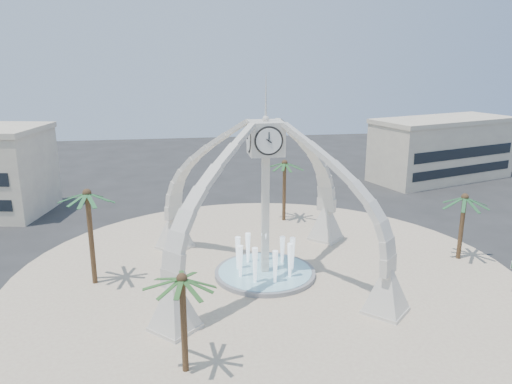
{
  "coord_description": "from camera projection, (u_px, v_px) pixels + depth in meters",
  "views": [
    {
      "loc": [
        -6.39,
        -35.93,
        16.95
      ],
      "look_at": [
        -0.41,
        2.0,
        6.39
      ],
      "focal_mm": 35.0,
      "sensor_mm": 36.0,
      "label": 1
    }
  ],
  "objects": [
    {
      "name": "clock_tower",
      "position": [
        265.0,
        197.0,
        37.95
      ],
      "size": [
        17.94,
        17.94,
        16.3
      ],
      "color": "beige",
      "rests_on": "ground"
    },
    {
      "name": "fountain",
      "position": [
        265.0,
        272.0,
        39.6
      ],
      "size": [
        8.0,
        8.0,
        3.62
      ],
      "color": "gray",
      "rests_on": "ground"
    },
    {
      "name": "palm_north",
      "position": [
        285.0,
        164.0,
        51.29
      ],
      "size": [
        4.42,
        4.42,
        7.0
      ],
      "rotation": [
        0.0,
        0.0,
        0.14
      ],
      "color": "brown",
      "rests_on": "ground"
    },
    {
      "name": "palm_west",
      "position": [
        87.0,
        195.0,
        36.47
      ],
      "size": [
        5.2,
        5.2,
        7.97
      ],
      "rotation": [
        0.0,
        0.0,
        0.33
      ],
      "color": "brown",
      "rests_on": "ground"
    },
    {
      "name": "palm_east",
      "position": [
        465.0,
        198.0,
        41.53
      ],
      "size": [
        4.48,
        4.48,
        6.27
      ],
      "rotation": [
        0.0,
        0.0,
        -0.16
      ],
      "color": "brown",
      "rests_on": "ground"
    },
    {
      "name": "plaza",
      "position": [
        265.0,
        275.0,
        39.67
      ],
      "size": [
        40.0,
        40.0,
        0.06
      ],
      "primitive_type": "cylinder",
      "color": "beige",
      "rests_on": "ground"
    },
    {
      "name": "palm_south",
      "position": [
        182.0,
        280.0,
        26.23
      ],
      "size": [
        4.75,
        4.75,
        6.31
      ],
      "rotation": [
        0.0,
        0.0,
        0.33
      ],
      "color": "brown",
      "rests_on": "ground"
    },
    {
      "name": "building_ne",
      "position": [
        442.0,
        149.0,
        69.71
      ],
      "size": [
        21.87,
        14.17,
        8.6
      ],
      "rotation": [
        0.0,
        0.0,
        0.31
      ],
      "color": "beige",
      "rests_on": "ground"
    },
    {
      "name": "ground",
      "position": [
        265.0,
        276.0,
        39.68
      ],
      "size": [
        140.0,
        140.0,
        0.0
      ],
      "primitive_type": "plane",
      "color": "#282828",
      "rests_on": "ground"
    }
  ]
}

